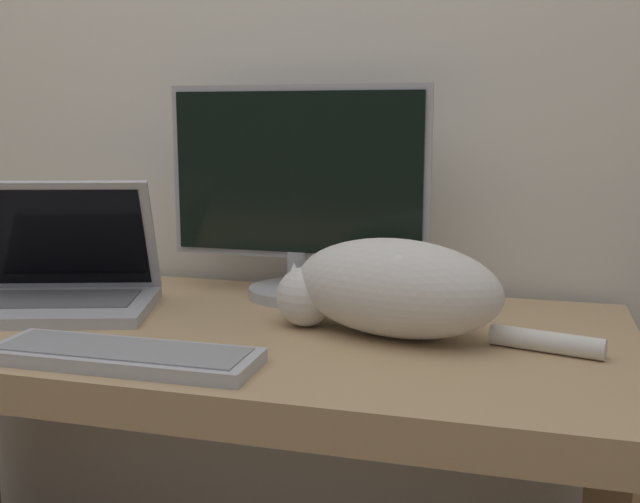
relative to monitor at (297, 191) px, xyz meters
The scene contains 5 objects.
desk 0.43m from the monitor, 119.34° to the right, with size 1.46×0.64×0.70m.
monitor is the anchor object (origin of this frame).
laptop 0.47m from the monitor, 151.86° to the right, with size 0.40×0.33×0.24m.
external_keyboard 0.50m from the monitor, 105.35° to the right, with size 0.39×0.13×0.02m.
cat 0.33m from the monitor, 43.21° to the right, with size 0.52×0.26×0.16m.
Camera 1 is at (0.54, -0.82, 1.05)m, focal length 42.00 mm.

